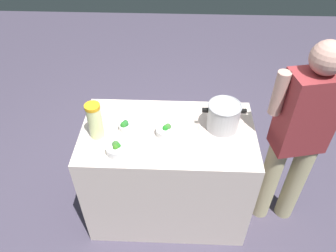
{
  "coord_description": "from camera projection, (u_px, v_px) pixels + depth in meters",
  "views": [
    {
      "loc": [
        0.07,
        -1.63,
        2.43
      ],
      "look_at": [
        0.0,
        0.0,
        0.94
      ],
      "focal_mm": 35.05,
      "sensor_mm": 36.0,
      "label": 1
    }
  ],
  "objects": [
    {
      "name": "person_cook",
      "position": [
        298.0,
        138.0,
        2.22
      ],
      "size": [
        0.5,
        0.27,
        1.6
      ],
      "color": "tan",
      "rests_on": "ground_plane"
    },
    {
      "name": "cooking_pot",
      "position": [
        223.0,
        116.0,
        2.2
      ],
      "size": [
        0.29,
        0.22,
        0.2
      ],
      "color": "#B7B7BC",
      "rests_on": "dish_cloth"
    },
    {
      "name": "broccoli_bowl_center",
      "position": [
        126.0,
        126.0,
        2.24
      ],
      "size": [
        0.1,
        0.1,
        0.08
      ],
      "color": "silver",
      "rests_on": "counter_slab"
    },
    {
      "name": "broccoli_bowl_front",
      "position": [
        166.0,
        130.0,
        2.2
      ],
      "size": [
        0.14,
        0.14,
        0.08
      ],
      "color": "silver",
      "rests_on": "counter_slab"
    },
    {
      "name": "lemonade_pitcher",
      "position": [
        95.0,
        121.0,
        2.13
      ],
      "size": [
        0.1,
        0.1,
        0.26
      ],
      "color": "#E3EE9F",
      "rests_on": "counter_slab"
    },
    {
      "name": "counter_slab",
      "position": [
        168.0,
        173.0,
        2.55
      ],
      "size": [
        1.2,
        0.68,
        0.89
      ],
      "primitive_type": "cube",
      "color": "beige",
      "rests_on": "ground_plane"
    },
    {
      "name": "broccoli_bowl_back",
      "position": [
        117.0,
        149.0,
        2.08
      ],
      "size": [
        0.14,
        0.14,
        0.08
      ],
      "color": "silver",
      "rests_on": "counter_slab"
    },
    {
      "name": "ground_plane",
      "position": [
        168.0,
        206.0,
        2.85
      ],
      "size": [
        8.0,
        8.0,
        0.0
      ],
      "primitive_type": "plane",
      "color": "#473F53"
    },
    {
      "name": "dish_cloth",
      "position": [
        222.0,
        128.0,
        2.27
      ],
      "size": [
        0.32,
        0.32,
        0.01
      ],
      "primitive_type": "cube",
      "color": "beige",
      "rests_on": "counter_slab"
    }
  ]
}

